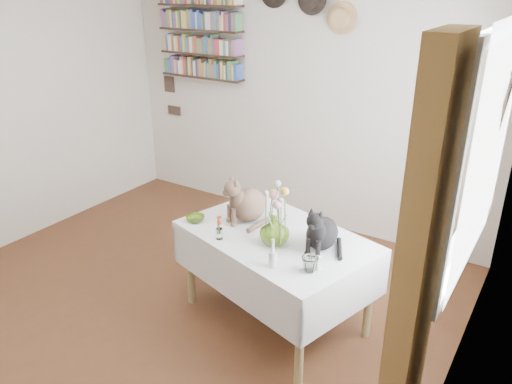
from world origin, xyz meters
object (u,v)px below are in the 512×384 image
Objects in this scene: black_cat at (323,225)px; bookshelf_unit at (201,34)px; tabby_cat at (249,197)px; flower_vase at (275,230)px; dining_table at (275,256)px.

bookshelf_unit is at bearing 144.49° from black_cat.
tabby_cat is 0.42m from flower_vase.
black_cat reaches higher than dining_table.
dining_table is at bearing -178.97° from black_cat.
dining_table is 0.49m from black_cat.
black_cat is (0.64, -0.09, -0.02)m from tabby_cat.
tabby_cat is at bearing -42.86° from bookshelf_unit.
tabby_cat is 2.34m from bookshelf_unit.
black_cat is 1.59× the size of flower_vase.
bookshelf_unit is (-2.20, 1.55, 0.96)m from black_cat.
dining_table is 0.47m from tabby_cat.
black_cat reaches higher than flower_vase.
bookshelf_unit reaches higher than black_cat.
dining_table is 7.23× the size of flower_vase.
black_cat is at bearing -35.08° from bookshelf_unit.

